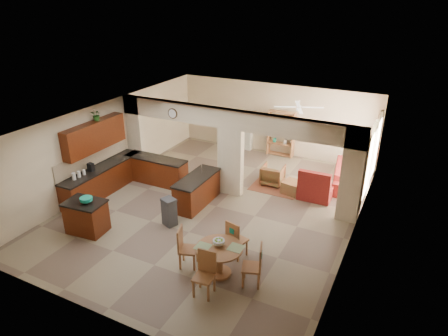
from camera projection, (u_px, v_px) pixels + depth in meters
The scene contains 39 objects.
floor at pixel (216, 206), 12.21m from camera, with size 10.00×10.00×0.00m, color #85775C.
ceiling at pixel (215, 118), 11.07m from camera, with size 10.00×10.00×0.00m, color white.
wall_back at pixel (275, 119), 15.72m from camera, with size 8.00×8.00×0.00m, color beige.
wall_front at pixel (93, 258), 7.56m from camera, with size 8.00×8.00×0.00m, color beige.
wall_left at pixel (110, 143), 13.28m from camera, with size 10.00×10.00×0.00m, color beige.
wall_right at pixel (357, 193), 10.00m from camera, with size 10.00×10.00×0.00m, color beige.
partition_left_pier at pixel (136, 135), 13.97m from camera, with size 0.60×0.25×2.80m, color beige.
partition_center_pier at pixel (231, 162), 12.58m from camera, with size 0.80×0.25×2.20m, color beige.
partition_right_pier at pixel (352, 176), 10.94m from camera, with size 0.60×0.25×2.80m, color beige.
partition_header at pixel (231, 119), 12.01m from camera, with size 8.00×0.25×0.60m, color beige.
kitchen_counter at pixel (125, 175), 13.16m from camera, with size 2.52×3.29×1.48m.
upper_cabinets at pixel (95, 136), 12.34m from camera, with size 0.35×2.40×0.90m, color #421407.
peninsula at pixel (197, 190), 12.18m from camera, with size 0.70×1.85×0.91m.
wall_clock at pixel (172, 114), 12.73m from camera, with size 0.34×0.34×0.03m, color #453017.
rug at pixel (277, 186), 13.43m from camera, with size 1.60×1.30×0.01m, color brown.
fireplace at pixel (236, 133), 16.56m from camera, with size 1.60×0.35×1.20m.
shelving_unit at pixel (281, 134), 15.63m from camera, with size 1.00×0.32×1.80m, color #965D33.
window_a at pixel (368, 167), 11.97m from camera, with size 0.02×0.90×1.90m, color white.
window_b at pixel (376, 149), 13.36m from camera, with size 0.02×0.90×1.90m, color white.
glazed_door at pixel (372, 162), 12.72m from camera, with size 0.02×0.70×2.10m, color white.
drape_a_left at pixel (364, 174), 11.50m from camera, with size 0.10×0.28×2.30m, color #391917.
drape_a_right at pixel (370, 160), 12.48m from camera, with size 0.10×0.28×2.30m, color #391917.
drape_b_left at pixel (372, 154), 12.88m from camera, with size 0.10×0.28×2.30m, color #391917.
drape_b_right at pixel (377, 143), 13.86m from camera, with size 0.10×0.28×2.30m, color #391917.
ceiling_fan at pixel (299, 107), 13.00m from camera, with size 1.00×1.00×0.10m, color white.
kitchen_island at pixel (87, 217), 10.78m from camera, with size 1.11×0.85×0.91m.
teal_bowl at pixel (86, 200), 10.53m from camera, with size 0.33×0.33×0.15m, color #159175.
trash_can at pixel (169, 213), 11.11m from camera, with size 0.36×0.30×0.75m, color #313134.
dining_table at pixel (219, 256), 9.11m from camera, with size 1.09×1.09×0.74m.
fruit_bowl at pixel (219, 242), 9.07m from camera, with size 0.27×0.27×0.15m, color #6AAA24.
sofa at pixel (349, 175), 13.47m from camera, with size 0.92×2.35×0.68m, color maroon.
chaise at pixel (315, 192), 12.66m from camera, with size 1.01×0.83×0.40m, color maroon.
armchair at pixel (273, 175), 13.50m from camera, with size 0.72×0.74×0.67m, color maroon.
ottoman at pixel (292, 187), 12.93m from camera, with size 0.56×0.56×0.41m, color maroon.
plant at pixel (97, 115), 12.26m from camera, with size 0.31×0.27×0.35m, color #225115.
chair_north at pixel (235, 238), 9.67m from camera, with size 0.52×0.52×1.02m.
chair_east at pixel (256, 264), 8.76m from camera, with size 0.53×0.53×1.02m.
chair_south at pixel (205, 271), 8.54m from camera, with size 0.46×0.46×1.02m.
chair_west at pixel (185, 246), 9.38m from camera, with size 0.53×0.53×1.02m.
Camera 1 is at (5.01, -9.42, 6.06)m, focal length 32.00 mm.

